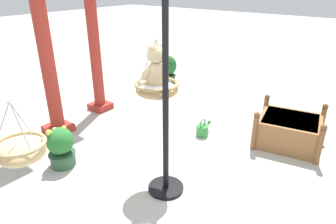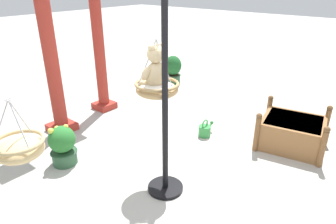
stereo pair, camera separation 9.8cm
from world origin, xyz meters
name	(u,v)px [view 1 (the left image)]	position (x,y,z in m)	size (l,w,h in m)	color
ground_plane	(175,182)	(0.00, 0.00, 0.00)	(40.00, 40.00, 0.00)	#ADAAA3
display_pole_central	(166,133)	(-0.19, 0.00, 0.80)	(0.44, 0.44, 2.53)	black
hanging_basket_with_teddy	(157,89)	(-0.04, 0.25, 1.24)	(0.52, 0.52, 0.67)	tan
teddy_bear	(155,69)	(-0.04, 0.27, 1.46)	(0.36, 0.32, 0.53)	#D1B789
hanging_basket_left_high	(21,150)	(-1.57, 0.52, 1.03)	(0.45, 0.45, 0.57)	tan
greenhouse_pillar_left	(94,40)	(0.98, 2.58, 1.38)	(0.39, 0.39, 2.85)	#9E2D23
greenhouse_pillar_far_back	(47,57)	(-0.10, 2.40, 1.29)	(0.43, 0.43, 2.67)	#9E2D23
wooden_planter_box	(289,130)	(1.87, -0.82, 0.24)	(1.05, 1.11, 0.62)	olive
potted_plant_bushy_green	(61,147)	(-0.65, 1.47, 0.29)	(0.37, 0.37, 0.60)	#2D5638
potted_plant_trailing_ivy	(168,69)	(3.07, 2.48, 0.36)	(0.41, 0.41, 0.70)	#2D5638
watering_can	(203,130)	(1.29, 0.38, 0.10)	(0.35, 0.20, 0.30)	#338C3F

